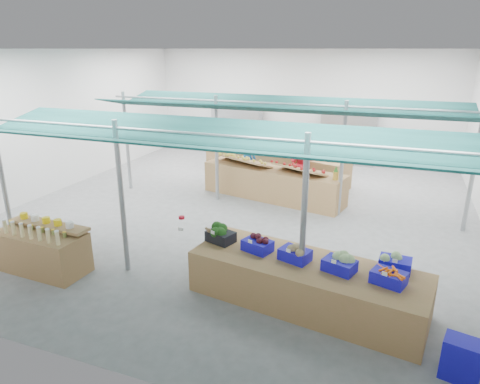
{
  "coord_description": "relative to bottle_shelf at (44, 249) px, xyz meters",
  "views": [
    {
      "loc": [
        3.79,
        -10.35,
        4.2
      ],
      "look_at": [
        0.5,
        -1.6,
        1.06
      ],
      "focal_mm": 32.0,
      "sensor_mm": 36.0,
      "label": 1
    }
  ],
  "objects": [
    {
      "name": "apple_heap_red",
      "position": [
        3.85,
        5.46,
        0.63
      ],
      "size": [
        1.66,
        1.26,
        0.27
      ],
      "rotation": [
        0.0,
        0.0,
        -0.43
      ],
      "color": "#997247",
      "rests_on": "fruit_counter"
    },
    {
      "name": "floor",
      "position": [
        2.54,
        4.57,
        -0.44
      ],
      "size": [
        13.0,
        13.0,
        0.0
      ],
      "primitive_type": "plane",
      "color": "slate",
      "rests_on": "ground"
    },
    {
      "name": "apple_heap_yellow",
      "position": [
        2.02,
        5.85,
        0.63
      ],
      "size": [
        2.02,
        1.42,
        0.27
      ],
      "rotation": [
        0.0,
        0.0,
        -0.43
      ],
      "color": "#997247",
      "rests_on": "fruit_counter"
    },
    {
      "name": "pineapple",
      "position": [
        4.88,
        5.23,
        0.65
      ],
      "size": [
        0.14,
        0.14,
        0.39
      ],
      "rotation": [
        0.0,
        0.0,
        -0.43
      ],
      "color": "#8C6019",
      "rests_on": "fruit_counter"
    },
    {
      "name": "pole_ribbon",
      "position": [
        2.57,
        1.0,
        0.64
      ],
      "size": [
        0.12,
        0.12,
        0.28
      ],
      "color": "#AB0B1C",
      "rests_on": "pole_grid"
    },
    {
      "name": "crate_beets",
      "position": [
        4.19,
        0.79,
        0.47
      ],
      "size": [
        0.58,
        0.49,
        0.29
      ],
      "rotation": [
        0.0,
        0.0,
        -0.32
      ],
      "color": "#1610B7",
      "rests_on": "veg_counter"
    },
    {
      "name": "crate_celeriac",
      "position": [
        4.9,
        0.68,
        0.48
      ],
      "size": [
        0.58,
        0.49,
        0.31
      ],
      "rotation": [
        0.0,
        0.0,
        -0.32
      ],
      "color": "#1610B7",
      "rests_on": "veg_counter"
    },
    {
      "name": "vendor_left",
      "position": [
        1.83,
        6.84,
        0.41
      ],
      "size": [
        0.69,
        0.53,
        1.7
      ],
      "primitive_type": "imported",
      "rotation": [
        0.0,
        0.0,
        2.93
      ],
      "color": "#18579F",
      "rests_on": "floor"
    },
    {
      "name": "fruit_counter",
      "position": [
        3.03,
        5.74,
        0.01
      ],
      "size": [
        4.36,
        1.88,
        0.91
      ],
      "primitive_type": "cube",
      "rotation": [
        0.0,
        0.0,
        -0.21
      ],
      "color": "olive",
      "rests_on": "floor"
    },
    {
      "name": "awnings",
      "position": [
        3.29,
        2.82,
        2.34
      ],
      "size": [
        9.5,
        7.08,
        0.3
      ],
      "color": "#092828",
      "rests_on": "pole_grid"
    },
    {
      "name": "back_shelving_left",
      "position": [
        0.04,
        10.57,
        0.56
      ],
      "size": [
        2.0,
        0.5,
        2.0
      ],
      "primitive_type": "cube",
      "color": "#B23F33",
      "rests_on": "floor"
    },
    {
      "name": "hall",
      "position": [
        2.54,
        6.01,
        2.2
      ],
      "size": [
        13.0,
        13.0,
        13.0
      ],
      "color": "silver",
      "rests_on": "ground"
    },
    {
      "name": "crate_carrots",
      "position": [
        6.43,
        0.43,
        0.44
      ],
      "size": [
        0.58,
        0.49,
        0.29
      ],
      "rotation": [
        0.0,
        0.0,
        -0.32
      ],
      "color": "#1610B7",
      "rests_on": "veg_counter"
    },
    {
      "name": "crate_broccoli",
      "position": [
        3.42,
        0.91,
        0.49
      ],
      "size": [
        0.58,
        0.49,
        0.35
      ],
      "rotation": [
        0.0,
        0.0,
        -0.32
      ],
      "color": "black",
      "rests_on": "veg_counter"
    },
    {
      "name": "crate_stack",
      "position": [
        7.44,
        -0.39,
        -0.15
      ],
      "size": [
        0.55,
        0.44,
        0.58
      ],
      "primitive_type": "cube",
      "rotation": [
        0.0,
        0.0,
        -0.22
      ],
      "color": "#1610B7",
      "rests_on": "floor"
    },
    {
      "name": "sparrow",
      "position": [
        3.23,
        0.8,
        0.58
      ],
      "size": [
        0.12,
        0.09,
        0.11
      ],
      "rotation": [
        0.0,
        0.0,
        -0.32
      ],
      "color": "brown",
      "rests_on": "crate_broccoli"
    },
    {
      "name": "crate_cabbage",
      "position": [
        5.66,
        0.56,
        0.49
      ],
      "size": [
        0.58,
        0.49,
        0.35
      ],
      "rotation": [
        0.0,
        0.0,
        -0.32
      ],
      "color": "#1610B7",
      "rests_on": "veg_counter"
    },
    {
      "name": "bottle_shelf",
      "position": [
        0.0,
        0.0,
        0.0
      ],
      "size": [
        1.85,
        1.18,
        1.09
      ],
      "rotation": [
        0.0,
        0.0,
        -0.04
      ],
      "color": "olive",
      "rests_on": "floor"
    },
    {
      "name": "vendor_right",
      "position": [
        3.63,
        6.84,
        0.41
      ],
      "size": [
        0.94,
        0.8,
        1.7
      ],
      "primitive_type": "imported",
      "rotation": [
        0.0,
        0.0,
        2.93
      ],
      "color": "red",
      "rests_on": "floor"
    },
    {
      "name": "back_shelving_right",
      "position": [
        4.54,
        10.57,
        0.56
      ],
      "size": [
        2.0,
        0.5,
        2.0
      ],
      "primitive_type": "cube",
      "color": "#B23F33",
      "rests_on": "floor"
    },
    {
      "name": "veg_counter",
      "position": [
        5.12,
        0.64,
        -0.05
      ],
      "size": [
        4.14,
        1.94,
        0.77
      ],
      "primitive_type": "cube",
      "rotation": [
        0.0,
        0.0,
        -0.16
      ],
      "color": "olive",
      "rests_on": "floor"
    },
    {
      "name": "pole_grid",
      "position": [
        3.29,
        2.82,
        1.37
      ],
      "size": [
        10.0,
        4.6,
        3.0
      ],
      "color": "gray",
      "rests_on": "floor"
    },
    {
      "name": "crate_extra",
      "position": [
        6.51,
        0.93,
        0.48
      ],
      "size": [
        0.52,
        0.42,
        0.32
      ],
      "rotation": [
        0.0,
        0.0,
        -0.07
      ],
      "color": "#1610B7",
      "rests_on": "veg_counter"
    },
    {
      "name": "far_counter",
      "position": [
        2.43,
        7.79,
        0.03
      ],
      "size": [
        5.35,
        2.69,
        0.95
      ],
      "primitive_type": "cube",
      "rotation": [
        0.0,
        0.0,
        -0.32
      ],
      "color": "olive",
      "rests_on": "floor"
    }
  ]
}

